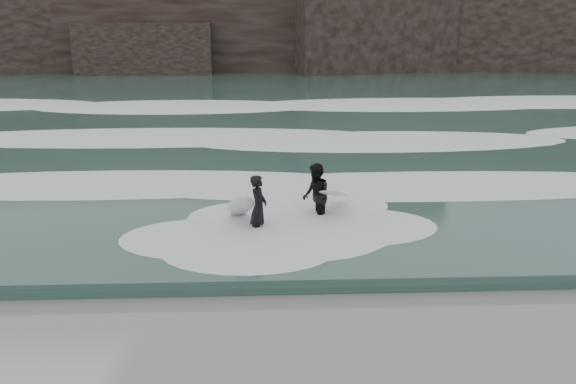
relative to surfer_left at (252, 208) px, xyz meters
name	(u,v)px	position (x,y,z in m)	size (l,w,h in m)	color
sea	(251,97)	(-0.25, 23.06, -0.61)	(90.00, 52.00, 0.30)	#2C4942
headland	(252,8)	(-0.25, 40.06, 4.24)	(70.00, 9.00, 10.00)	black
foam_near	(244,187)	(-0.25, 3.06, -0.36)	(60.00, 3.20, 0.20)	white
foam_mid	(248,136)	(-0.25, 10.06, -0.34)	(60.00, 4.00, 0.24)	white
foam_far	(250,102)	(-0.25, 19.06, -0.31)	(60.00, 4.80, 0.30)	white
surfer_left	(252,208)	(0.00, 0.00, 0.00)	(1.05, 2.10, 1.51)	black
surfer_right	(319,196)	(1.56, 0.80, 0.02)	(1.34, 2.18, 1.55)	black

